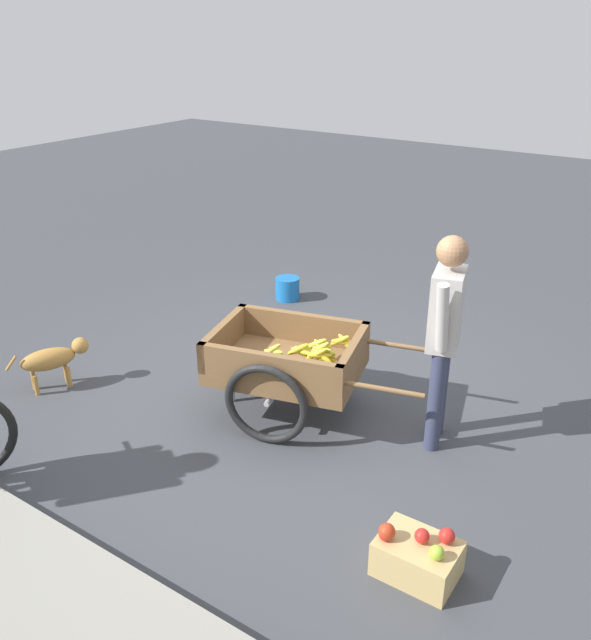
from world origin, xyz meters
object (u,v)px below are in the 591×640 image
Objects in this scene: fruit_cart at (289,363)px; apple_crate at (417,556)px; vendor_person at (445,325)px; plastic_bucket at (287,288)px; dog at (53,358)px.

fruit_cart is 1.85m from apple_crate.
vendor_person reaches higher than plastic_bucket.
plastic_bucket is at bearing -55.26° from fruit_cart.
dog reaches higher than apple_crate.
dog is 3.39m from apple_crate.
vendor_person is 3.19m from dog.
plastic_bucket is (1.32, -1.90, -0.31)m from fruit_cart.
vendor_person reaches higher than apple_crate.
vendor_person is at bearing -160.31° from dog.
apple_crate is at bearing 109.00° from vendor_person.
fruit_cart is at bearing -32.69° from apple_crate.
dog is 1.41× the size of apple_crate.
plastic_bucket is (2.42, -1.61, -0.81)m from vendor_person.
fruit_cart is 1.24m from vendor_person.
fruit_cart is 4.06× the size of apple_crate.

